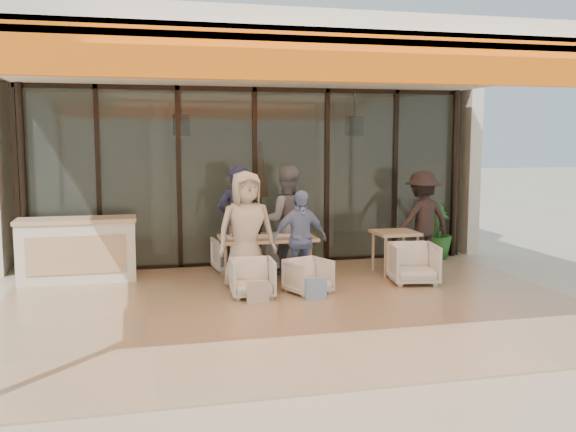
# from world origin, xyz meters

# --- Properties ---
(ground) EXTENTS (70.00, 70.00, 0.00)m
(ground) POSITION_xyz_m (0.00, 0.00, 0.00)
(ground) COLOR #C6B293
(ground) RESTS_ON ground
(terrace_floor) EXTENTS (8.00, 6.00, 0.01)m
(terrace_floor) POSITION_xyz_m (0.00, 0.00, 0.01)
(terrace_floor) COLOR tan
(terrace_floor) RESTS_ON ground
(terrace_structure) EXTENTS (8.00, 6.00, 3.40)m
(terrace_structure) POSITION_xyz_m (0.00, -0.26, 3.25)
(terrace_structure) COLOR silver
(terrace_structure) RESTS_ON ground
(glass_storefront) EXTENTS (8.08, 0.10, 3.20)m
(glass_storefront) POSITION_xyz_m (0.00, 3.00, 1.60)
(glass_storefront) COLOR #9EADA3
(glass_storefront) RESTS_ON ground
(interior_block) EXTENTS (9.05, 3.62, 3.52)m
(interior_block) POSITION_xyz_m (0.01, 5.31, 2.23)
(interior_block) COLOR silver
(interior_block) RESTS_ON ground
(host_counter) EXTENTS (1.85, 0.65, 1.04)m
(host_counter) POSITION_xyz_m (-3.03, 2.30, 0.53)
(host_counter) COLOR silver
(host_counter) RESTS_ON ground
(dining_table) EXTENTS (1.50, 0.90, 0.93)m
(dining_table) POSITION_xyz_m (-0.08, 1.60, 0.69)
(dining_table) COLOR tan
(dining_table) RESTS_ON ground
(chair_far_left) EXTENTS (0.69, 0.65, 0.66)m
(chair_far_left) POSITION_xyz_m (-0.49, 2.55, 0.33)
(chair_far_left) COLOR white
(chair_far_left) RESTS_ON ground
(chair_far_right) EXTENTS (0.59, 0.55, 0.59)m
(chair_far_right) POSITION_xyz_m (0.35, 2.55, 0.29)
(chair_far_right) COLOR white
(chair_far_right) RESTS_ON ground
(chair_near_left) EXTENTS (0.65, 0.61, 0.63)m
(chair_near_left) POSITION_xyz_m (-0.49, 0.65, 0.32)
(chair_near_left) COLOR white
(chair_near_left) RESTS_ON ground
(chair_near_right) EXTENTS (0.72, 0.70, 0.59)m
(chair_near_right) POSITION_xyz_m (0.35, 0.65, 0.29)
(chair_near_right) COLOR white
(chair_near_right) RESTS_ON ground
(diner_navy) EXTENTS (0.78, 0.62, 1.86)m
(diner_navy) POSITION_xyz_m (-0.49, 2.05, 0.93)
(diner_navy) COLOR #171934
(diner_navy) RESTS_ON ground
(diner_grey) EXTENTS (0.95, 0.77, 1.85)m
(diner_grey) POSITION_xyz_m (0.35, 2.05, 0.93)
(diner_grey) COLOR slate
(diner_grey) RESTS_ON ground
(diner_cream) EXTENTS (0.94, 0.66, 1.82)m
(diner_cream) POSITION_xyz_m (-0.49, 1.15, 0.91)
(diner_cream) COLOR beige
(diner_cream) RESTS_ON ground
(diner_periwinkle) EXTENTS (0.92, 0.47, 1.51)m
(diner_periwinkle) POSITION_xyz_m (0.35, 1.15, 0.76)
(diner_periwinkle) COLOR #7E96D2
(diner_periwinkle) RESTS_ON ground
(tote_bag_cream) EXTENTS (0.30, 0.10, 0.34)m
(tote_bag_cream) POSITION_xyz_m (-0.49, 0.25, 0.17)
(tote_bag_cream) COLOR silver
(tote_bag_cream) RESTS_ON ground
(tote_bag_blue) EXTENTS (0.30, 0.10, 0.34)m
(tote_bag_blue) POSITION_xyz_m (0.35, 0.25, 0.17)
(tote_bag_blue) COLOR #99BFD8
(tote_bag_blue) RESTS_ON ground
(side_table) EXTENTS (0.70, 0.70, 0.74)m
(side_table) POSITION_xyz_m (2.14, 1.63, 0.64)
(side_table) COLOR tan
(side_table) RESTS_ON ground
(side_chair) EXTENTS (0.81, 0.77, 0.73)m
(side_chair) POSITION_xyz_m (2.14, 0.88, 0.36)
(side_chair) COLOR white
(side_chair) RESTS_ON ground
(standing_woman) EXTENTS (1.23, 0.87, 1.72)m
(standing_woman) POSITION_xyz_m (2.87, 2.12, 0.86)
(standing_woman) COLOR black
(standing_woman) RESTS_ON ground
(potted_palm) EXTENTS (0.90, 0.90, 1.14)m
(potted_palm) POSITION_xyz_m (3.42, 2.69, 0.57)
(potted_palm) COLOR #1E5919
(potted_palm) RESTS_ON ground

